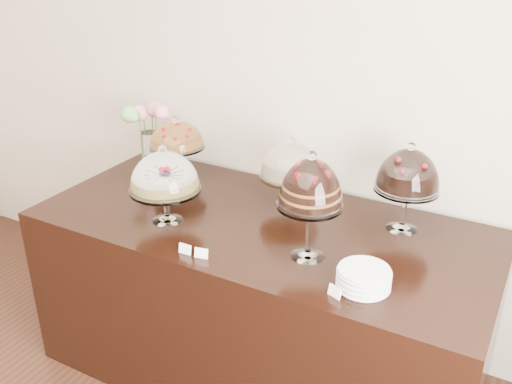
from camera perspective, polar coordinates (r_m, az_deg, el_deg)
The scene contains 12 objects.
wall_back at distance 3.10m, azimuth 1.10°, elevation 12.20°, with size 5.00×0.04×3.00m, color beige.
display_counter at distance 2.97m, azimuth 0.47°, elevation -10.72°, with size 2.20×1.00×0.90m, color black.
cake_stand_sugar_sponge at distance 2.69m, azimuth -9.15°, elevation 1.70°, with size 0.34×0.34×0.38m.
cake_stand_choco_layer at distance 2.33m, azimuth 5.49°, elevation 0.44°, with size 0.28×0.28×0.48m.
cake_stand_cheesecake at distance 2.83m, azimuth 3.47°, elevation 2.86°, with size 0.31×0.31×0.36m.
cake_stand_dark_choco at distance 2.65m, azimuth 14.97°, elevation 1.76°, with size 0.30×0.30×0.43m.
cake_stand_fruit_tart at distance 3.18m, azimuth -7.95°, elevation 5.41°, with size 0.31×0.31×0.36m.
flower_vase at distance 3.37m, azimuth -10.82°, elevation 6.30°, with size 0.27×0.30×0.39m.
plate_stack at distance 2.28m, azimuth 10.72°, elevation -8.47°, with size 0.21×0.21×0.08m.
price_card_left at distance 2.49m, azimuth -7.11°, elevation -5.67°, with size 0.06×0.01×0.04m, color white.
price_card_right at distance 2.23m, azimuth 7.87°, elevation -9.84°, with size 0.06×0.01×0.04m, color white.
price_card_extra at distance 2.45m, azimuth -5.50°, elevation -6.11°, with size 0.06×0.01×0.04m, color white.
Camera 1 is at (1.41, 0.32, 2.18)m, focal length 40.00 mm.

